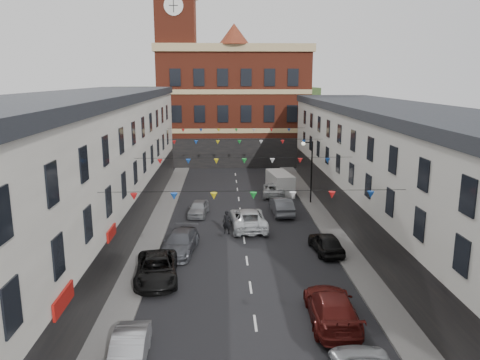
{
  "coord_description": "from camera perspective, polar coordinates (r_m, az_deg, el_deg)",
  "views": [
    {
      "loc": [
        -1.52,
        -28.85,
        11.79
      ],
      "look_at": [
        -0.18,
        7.67,
        3.77
      ],
      "focal_mm": 35.0,
      "sensor_mm": 36.0,
      "label": 1
    }
  ],
  "objects": [
    {
      "name": "car_left_b",
      "position": [
        21.23,
        -13.38,
        -19.59
      ],
      "size": [
        1.54,
        4.1,
        1.34
      ],
      "primitive_type": "imported",
      "rotation": [
        0.0,
        0.0,
        0.03
      ],
      "color": "#96989D",
      "rests_on": "ground"
    },
    {
      "name": "car_right_f",
      "position": [
        47.7,
        4.14,
        -1.15
      ],
      "size": [
        2.65,
        4.94,
        1.32
      ],
      "primitive_type": "imported",
      "rotation": [
        0.0,
        0.0,
        3.04
      ],
      "color": "silver",
      "rests_on": "ground"
    },
    {
      "name": "civic_building",
      "position": [
        66.92,
        -0.81,
        9.25
      ],
      "size": [
        20.6,
        13.3,
        18.5
      ],
      "color": "maroon",
      "rests_on": "ground"
    },
    {
      "name": "car_right_d",
      "position": [
        32.88,
        10.44,
        -7.53
      ],
      "size": [
        2.04,
        4.29,
        1.42
      ],
      "primitive_type": "imported",
      "rotation": [
        0.0,
        0.0,
        3.23
      ],
      "color": "black",
      "rests_on": "ground"
    },
    {
      "name": "pedestrian",
      "position": [
        36.07,
        -1.62,
        -5.18
      ],
      "size": [
        0.77,
        0.63,
        1.82
      ],
      "primitive_type": "imported",
      "rotation": [
        0.0,
        0.0,
        -0.34
      ],
      "color": "black",
      "rests_on": "ground"
    },
    {
      "name": "ground",
      "position": [
        31.21,
        0.85,
        -9.82
      ],
      "size": [
        160.0,
        160.0,
        0.0
      ],
      "primitive_type": "plane",
      "color": "black",
      "rests_on": "ground"
    },
    {
      "name": "car_left_d",
      "position": [
        32.58,
        -7.32,
        -7.55
      ],
      "size": [
        2.72,
        5.32,
        1.48
      ],
      "primitive_type": "imported",
      "rotation": [
        0.0,
        0.0,
        -0.13
      ],
      "color": "#494B51",
      "rests_on": "ground"
    },
    {
      "name": "street_lamp",
      "position": [
        44.31,
        8.43,
        2.0
      ],
      "size": [
        1.1,
        0.36,
        6.0
      ],
      "color": "black",
      "rests_on": "ground"
    },
    {
      "name": "distant_hill",
      "position": [
        91.14,
        -3.69,
        8.09
      ],
      "size": [
        40.0,
        14.0,
        10.0
      ],
      "primitive_type": "cube",
      "color": "#335125",
      "rests_on": "ground"
    },
    {
      "name": "pavement_left",
      "position": [
        33.44,
        -11.35,
        -8.38
      ],
      "size": [
        1.8,
        64.0,
        0.15
      ],
      "primitive_type": "cube",
      "color": "#605E5B",
      "rests_on": "ground"
    },
    {
      "name": "car_right_e",
      "position": [
        41.3,
        5.1,
        -3.16
      ],
      "size": [
        1.81,
        4.68,
        1.52
      ],
      "primitive_type": "imported",
      "rotation": [
        0.0,
        0.0,
        3.19
      ],
      "color": "#515459",
      "rests_on": "ground"
    },
    {
      "name": "car_left_c",
      "position": [
        28.55,
        -10.13,
        -10.61
      ],
      "size": [
        2.94,
        5.48,
        1.46
      ],
      "primitive_type": "imported",
      "rotation": [
        0.0,
        0.0,
        0.1
      ],
      "color": "black",
      "rests_on": "ground"
    },
    {
      "name": "car_left_e",
      "position": [
        41.0,
        -5.07,
        -3.43
      ],
      "size": [
        1.97,
        3.99,
        1.31
      ],
      "primitive_type": "imported",
      "rotation": [
        0.0,
        0.0,
        -0.12
      ],
      "color": "gray",
      "rests_on": "ground"
    },
    {
      "name": "clock_tower",
      "position": [
        64.21,
        -7.71,
        15.08
      ],
      "size": [
        5.6,
        5.6,
        30.0
      ],
      "color": "maroon",
      "rests_on": "ground"
    },
    {
      "name": "pavement_right",
      "position": [
        34.06,
        12.47,
        -8.04
      ],
      "size": [
        1.8,
        64.0,
        0.15
      ],
      "primitive_type": "cube",
      "color": "#605E5B",
      "rests_on": "ground"
    },
    {
      "name": "white_van",
      "position": [
        48.57,
        4.88,
        -0.39
      ],
      "size": [
        2.56,
        5.15,
        2.18
      ],
      "primitive_type": "cube",
      "rotation": [
        0.0,
        0.0,
        0.14
      ],
      "color": "silver",
      "rests_on": "ground"
    },
    {
      "name": "terrace_right",
      "position": [
        33.41,
        21.41,
        -0.48
      ],
      "size": [
        8.4,
        56.0,
        9.7
      ],
      "color": "beige",
      "rests_on": "ground"
    },
    {
      "name": "terrace_left",
      "position": [
        32.22,
        -20.63,
        0.04
      ],
      "size": [
        8.4,
        56.0,
        10.7
      ],
      "color": "beige",
      "rests_on": "ground"
    },
    {
      "name": "car_right_c",
      "position": [
        24.08,
        11.13,
        -15.03
      ],
      "size": [
        2.48,
        5.62,
        1.61
      ],
      "primitive_type": "imported",
      "rotation": [
        0.0,
        0.0,
        3.1
      ],
      "color": "#581411",
      "rests_on": "ground"
    },
    {
      "name": "moving_car",
      "position": [
        37.35,
        0.99,
        -4.72
      ],
      "size": [
        2.99,
        5.95,
        1.62
      ],
      "primitive_type": "imported",
      "rotation": [
        0.0,
        0.0,
        3.2
      ],
      "color": "silver",
      "rests_on": "ground"
    }
  ]
}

